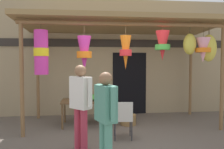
# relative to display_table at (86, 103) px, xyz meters

# --- Properties ---
(ground_plane) EXTENTS (30.00, 30.00, 0.00)m
(ground_plane) POSITION_rel_display_table_xyz_m (0.77, -0.97, -0.61)
(ground_plane) COLOR #60564C
(shop_facade) EXTENTS (12.74, 0.29, 3.71)m
(shop_facade) POSITION_rel_display_table_xyz_m (0.77, 1.36, 1.24)
(shop_facade) COLOR #9E8966
(shop_facade) RESTS_ON ground_plane
(market_stall_canopy) EXTENTS (5.29, 2.24, 2.82)m
(market_stall_canopy) POSITION_rel_display_table_xyz_m (1.03, -0.19, 1.84)
(market_stall_canopy) COLOR brown
(market_stall_canopy) RESTS_ON ground_plane
(display_table) EXTENTS (1.28, 0.79, 0.68)m
(display_table) POSITION_rel_display_table_xyz_m (0.00, 0.00, 0.00)
(display_table) COLOR brown
(display_table) RESTS_ON ground_plane
(flower_heap_on_table) EXTENTS (0.70, 0.49, 0.15)m
(flower_heap_on_table) POSITION_rel_display_table_xyz_m (0.10, -0.03, 0.14)
(flower_heap_on_table) COLOR green
(flower_heap_on_table) RESTS_ON display_table
(folding_chair) EXTENTS (0.44, 0.44, 0.84)m
(folding_chair) POSITION_rel_display_table_xyz_m (0.81, -1.27, -0.11)
(folding_chair) COLOR beige
(folding_chair) RESTS_ON ground_plane
(wicker_basket_by_table) EXTENTS (0.42, 0.42, 0.28)m
(wicker_basket_by_table) POSITION_rel_display_table_xyz_m (1.14, -0.10, -0.47)
(wicker_basket_by_table) COLOR olive
(wicker_basket_by_table) RESTS_ON ground_plane
(vendor_in_orange) EXTENTS (0.44, 0.45, 1.64)m
(vendor_in_orange) POSITION_rel_display_table_xyz_m (-0.10, -1.79, 0.36)
(vendor_in_orange) COLOR #B23347
(vendor_in_orange) RESTS_ON ground_plane
(customer_foreground) EXTENTS (0.35, 0.56, 1.54)m
(customer_foreground) POSITION_rel_display_table_xyz_m (0.31, -2.61, 0.29)
(customer_foreground) COLOR #4C8E7A
(customer_foreground) RESTS_ON ground_plane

